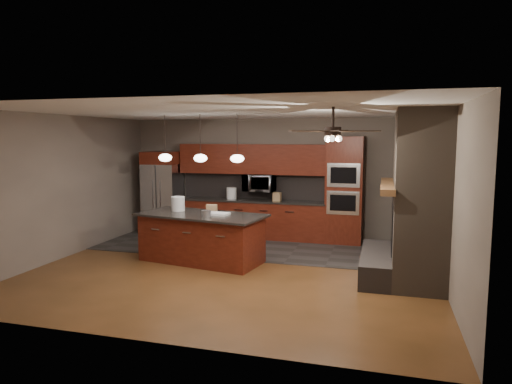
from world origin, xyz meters
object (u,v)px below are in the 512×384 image
(paint_tray, at_px, (218,214))
(counter_box, at_px, (277,197))
(refrigerator, at_px, (163,192))
(microwave, at_px, (259,183))
(oven_tower, at_px, (344,190))
(cardboard_box, at_px, (212,208))
(paint_can, at_px, (206,214))
(kitchen_island, at_px, (201,237))
(white_bucket, at_px, (178,204))
(counter_bucket, at_px, (232,193))

(paint_tray, bearing_deg, counter_box, 81.02)
(refrigerator, bearing_deg, microwave, 3.09)
(refrigerator, distance_m, paint_tray, 3.20)
(microwave, bearing_deg, refrigerator, -176.91)
(oven_tower, distance_m, cardboard_box, 3.10)
(refrigerator, height_order, paint_can, refrigerator)
(counter_box, bearing_deg, cardboard_box, -110.49)
(kitchen_island, xyz_separation_m, cardboard_box, (0.09, 0.34, 0.52))
(microwave, xyz_separation_m, white_bucket, (-1.08, -2.14, -0.24))
(kitchen_island, relative_size, counter_box, 13.08)
(cardboard_box, bearing_deg, counter_box, 50.92)
(oven_tower, height_order, paint_tray, oven_tower)
(white_bucket, height_order, counter_box, white_bucket)
(paint_can, height_order, cardboard_box, cardboard_box)
(kitchen_island, bearing_deg, paint_tray, 6.86)
(refrigerator, xyz_separation_m, counter_bucket, (1.76, 0.08, 0.03))
(oven_tower, height_order, cardboard_box, oven_tower)
(kitchen_island, bearing_deg, refrigerator, 141.04)
(paint_can, bearing_deg, counter_box, 73.71)
(paint_can, xyz_separation_m, cardboard_box, (-0.13, 0.61, 0.01))
(oven_tower, relative_size, kitchen_island, 0.93)
(oven_tower, bearing_deg, cardboard_box, -140.65)
(paint_tray, bearing_deg, oven_tower, 53.41)
(white_bucket, relative_size, cardboard_box, 1.36)
(microwave, bearing_deg, kitchen_island, -101.97)
(refrigerator, bearing_deg, paint_tray, -44.58)
(refrigerator, distance_m, paint_can, 3.29)
(counter_bucket, bearing_deg, counter_box, -2.54)
(counter_bucket, height_order, counter_box, counter_bucket)
(microwave, distance_m, counter_bucket, 0.73)
(refrigerator, relative_size, kitchen_island, 0.78)
(kitchen_island, distance_m, paint_tray, 0.59)
(oven_tower, relative_size, microwave, 3.25)
(paint_tray, distance_m, counter_box, 2.36)
(refrigerator, xyz_separation_m, counter_box, (2.89, 0.03, -0.01))
(counter_bucket, bearing_deg, refrigerator, -177.36)
(oven_tower, relative_size, refrigerator, 1.18)
(counter_box, bearing_deg, kitchen_island, -109.03)
(refrigerator, height_order, counter_box, refrigerator)
(kitchen_island, xyz_separation_m, paint_tray, (0.34, -0.02, 0.48))
(paint_tray, distance_m, cardboard_box, 0.44)
(microwave, height_order, paint_tray, microwave)
(paint_tray, distance_m, counter_bucket, 2.38)
(counter_bucket, bearing_deg, kitchen_island, -85.69)
(white_bucket, bearing_deg, paint_can, -31.48)
(oven_tower, distance_m, kitchen_island, 3.45)
(white_bucket, distance_m, cardboard_box, 0.68)
(refrigerator, bearing_deg, paint_can, -49.26)
(paint_can, bearing_deg, kitchen_island, 128.58)
(microwave, bearing_deg, cardboard_box, -101.61)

